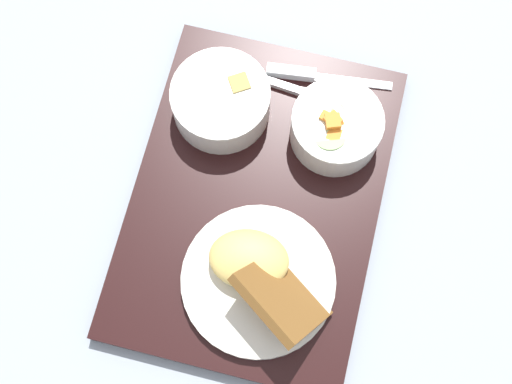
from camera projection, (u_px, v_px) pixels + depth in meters
The scene contains 7 objects.
ground_plane at pixel (256, 203), 0.89m from camera, with size 4.00×4.00×0.00m, color #99A3AD.
serving_tray at pixel (256, 201), 0.88m from camera, with size 0.43×0.30×0.02m.
bowl_salad at pixel (336, 126), 0.87m from camera, with size 0.11×0.11×0.06m.
bowl_soup at pixel (221, 100), 0.88m from camera, with size 0.12×0.12×0.05m.
plate_main at pixel (259, 277), 0.83m from camera, with size 0.18×0.18×0.08m.
knife at pixel (304, 74), 0.92m from camera, with size 0.03×0.16×0.01m.
spoon at pixel (315, 96), 0.91m from camera, with size 0.04×0.15×0.01m.
Camera 1 is at (0.23, 0.06, 0.86)m, focal length 50.00 mm.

